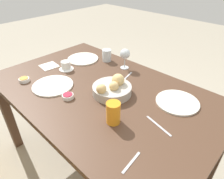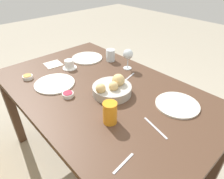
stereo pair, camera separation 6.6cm
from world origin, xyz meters
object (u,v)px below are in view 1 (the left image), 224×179
object	(u,v)px
juice_glass	(113,113)
napkin	(49,66)
jam_bowl_berry	(68,96)
knife_silver	(126,77)
bread_basket	(112,88)
plate_near_right	(83,59)
fork_silver	(159,126)
water_tumbler	(107,55)
jam_bowl_honey	(24,80)
plate_far_center	(53,85)
coffee_cup	(66,66)
plate_near_left	(177,102)
wine_glass	(125,55)
spoon_coffee	(131,162)

from	to	relation	value
juice_glass	napkin	size ratio (longest dim) A/B	0.87
jam_bowl_berry	knife_silver	size ratio (longest dim) A/B	0.41
bread_basket	plate_near_right	distance (m)	0.57
fork_silver	jam_bowl_berry	bearing A→B (deg)	18.06
water_tumbler	jam_bowl_honey	size ratio (longest dim) A/B	1.37
bread_basket	plate_far_center	xyz separation A→B (m)	(0.35, 0.21, -0.03)
plate_far_center	fork_silver	world-z (taller)	plate_far_center
coffee_cup	plate_near_right	bearing A→B (deg)	-75.65
plate_near_right	plate_far_center	size ratio (longest dim) A/B	0.96
plate_near_left	coffee_cup	xyz separation A→B (m)	(0.82, 0.20, 0.03)
plate_near_left	plate_near_right	distance (m)	0.88
jam_bowl_berry	napkin	xyz separation A→B (m)	(0.46, -0.15, -0.01)
plate_near_right	wine_glass	size ratio (longest dim) A/B	1.65
plate_far_center	jam_bowl_berry	size ratio (longest dim) A/B	3.83
plate_far_center	juice_glass	bearing A→B (deg)	-177.15
jam_bowl_honey	napkin	size ratio (longest dim) A/B	0.51
coffee_cup	bread_basket	bearing A→B (deg)	-179.17
plate_near_left	water_tumbler	xyz separation A→B (m)	(0.71, -0.12, 0.04)
bread_basket	jam_bowl_honey	bearing A→B (deg)	30.12
jam_bowl_berry	water_tumbler	bearing A→B (deg)	-69.07
spoon_coffee	plate_near_left	bearing A→B (deg)	-82.59
bread_basket	plate_near_right	world-z (taller)	bread_basket
coffee_cup	water_tumbler	bearing A→B (deg)	-108.98
juice_glass	coffee_cup	size ratio (longest dim) A/B	1.10
water_tumbler	knife_silver	size ratio (longest dim) A/B	0.56
fork_silver	plate_far_center	bearing A→B (deg)	12.79
napkin	knife_silver	bearing A→B (deg)	-152.86
plate_near_right	knife_silver	world-z (taller)	plate_near_right
knife_silver	napkin	world-z (taller)	napkin
plate_far_center	jam_bowl_honey	bearing A→B (deg)	27.94
bread_basket	jam_bowl_berry	world-z (taller)	bread_basket
jam_bowl_honey	fork_silver	bearing A→B (deg)	-163.74
plate_near_right	knife_silver	bearing A→B (deg)	-177.89
wine_glass	jam_bowl_berry	size ratio (longest dim) A/B	2.23
bread_basket	plate_near_right	xyz separation A→B (m)	(0.53, -0.20, -0.03)
plate_near_left	juice_glass	size ratio (longest dim) A/B	2.09
fork_silver	coffee_cup	bearing A→B (deg)	-2.75
fork_silver	knife_silver	world-z (taller)	same
plate_near_right	knife_silver	size ratio (longest dim) A/B	1.51
jam_bowl_berry	jam_bowl_honey	xyz separation A→B (m)	(0.38, 0.09, 0.00)
bread_basket	fork_silver	size ratio (longest dim) A/B	1.43
plate_near_left	spoon_coffee	world-z (taller)	plate_near_left
coffee_cup	juice_glass	bearing A→B (deg)	165.02
bread_basket	fork_silver	xyz separation A→B (m)	(-0.37, 0.05, -0.04)
plate_near_right	water_tumbler	size ratio (longest dim) A/B	2.68
plate_near_left	water_tumbler	size ratio (longest dim) A/B	2.62
plate_near_left	jam_bowl_berry	bearing A→B (deg)	39.62
spoon_coffee	jam_bowl_honey	bearing A→B (deg)	0.02
bread_basket	plate_far_center	size ratio (longest dim) A/B	0.91
plate_near_left	water_tumbler	bearing A→B (deg)	-9.75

